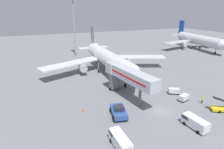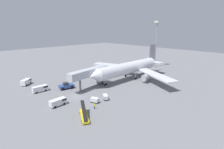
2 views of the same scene
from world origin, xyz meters
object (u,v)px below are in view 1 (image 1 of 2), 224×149
object	(u,v)px
pushback_tug	(119,111)
baggage_cart_rear_left	(184,98)
baggage_cart_mid_left	(174,91)
ground_crew_worker_foreground	(202,100)
service_van_rear_right	(120,140)
airplane_background	(198,40)
jet_bridge	(127,75)
service_van_outer_left	(195,122)
airplane_at_gate	(107,58)
safety_cone_alpha	(83,109)
apron_light_mast	(74,16)

from	to	relation	value
pushback_tug	baggage_cart_rear_left	size ratio (longest dim) A/B	2.06
baggage_cart_mid_left	ground_crew_worker_foreground	world-z (taller)	ground_crew_worker_foreground
service_van_rear_right	airplane_background	size ratio (longest dim) A/B	0.12
jet_bridge	service_van_outer_left	xyz separation A→B (m)	(5.64, -16.55, -4.58)
airplane_background	service_van_outer_left	bearing A→B (deg)	-137.21
pushback_tug	service_van_outer_left	distance (m)	14.54
airplane_at_gate	airplane_background	bearing A→B (deg)	16.57
jet_bridge	safety_cone_alpha	world-z (taller)	jet_bridge
baggage_cart_mid_left	apron_light_mast	xyz separation A→B (m)	(-13.82, 52.20, 17.29)
ground_crew_worker_foreground	apron_light_mast	xyz separation A→B (m)	(-16.40, 58.90, 17.19)
jet_bridge	service_van_outer_left	size ratio (longest dim) A/B	3.53
safety_cone_alpha	airplane_background	size ratio (longest dim) A/B	0.02
jet_bridge	airplane_background	world-z (taller)	airplane_background
airplane_at_gate	safety_cone_alpha	distance (m)	27.38
baggage_cart_mid_left	airplane_background	bearing A→B (deg)	38.49
baggage_cart_rear_left	ground_crew_worker_foreground	distance (m)	4.09
jet_bridge	ground_crew_worker_foreground	size ratio (longest dim) A/B	9.85
baggage_cart_mid_left	pushback_tug	bearing A→B (deg)	-167.78
pushback_tug	safety_cone_alpha	xyz separation A→B (m)	(-6.20, 4.99, -0.81)
pushback_tug	baggage_cart_mid_left	distance (m)	18.33
service_van_outer_left	airplane_at_gate	bearing A→B (deg)	94.06
baggage_cart_mid_left	safety_cone_alpha	size ratio (longest dim) A/B	4.48
airplane_at_gate	safety_cone_alpha	xyz separation A→B (m)	(-14.84, -22.50, -4.81)
jet_bridge	safety_cone_alpha	xyz separation A→B (m)	(-11.81, -2.35, -5.44)
service_van_rear_right	ground_crew_worker_foreground	world-z (taller)	service_van_rear_right
jet_bridge	baggage_cart_rear_left	distance (m)	14.80
baggage_cart_rear_left	apron_light_mast	world-z (taller)	apron_light_mast
airplane_background	service_van_rear_right	bearing A→B (deg)	-143.95
airplane_background	airplane_at_gate	bearing A→B (deg)	-163.43
pushback_tug	baggage_cart_rear_left	xyz separation A→B (m)	(17.39, -0.16, -0.27)
airplane_at_gate	baggage_cart_mid_left	world-z (taller)	airplane_at_gate
service_van_outer_left	airplane_background	distance (m)	81.38
ground_crew_worker_foreground	jet_bridge	bearing A→B (deg)	145.67
baggage_cart_rear_left	apron_light_mast	bearing A→B (deg)	103.31
airplane_at_gate	jet_bridge	world-z (taller)	airplane_at_gate
airplane_at_gate	baggage_cart_rear_left	xyz separation A→B (m)	(8.74, -27.65, -4.27)
ground_crew_worker_foreground	baggage_cart_mid_left	bearing A→B (deg)	111.06
pushback_tug	airplane_background	bearing A→B (deg)	32.98
service_van_outer_left	service_van_rear_right	bearing A→B (deg)	176.75
jet_bridge	airplane_background	bearing A→B (deg)	30.64
service_van_outer_left	ground_crew_worker_foreground	size ratio (longest dim) A/B	2.79
apron_light_mast	airplane_background	bearing A→B (deg)	-8.57
apron_light_mast	jet_bridge	bearing A→B (deg)	-88.21
safety_cone_alpha	baggage_cart_mid_left	bearing A→B (deg)	-2.64
jet_bridge	apron_light_mast	world-z (taller)	apron_light_mast
ground_crew_worker_foreground	airplane_at_gate	bearing A→B (deg)	111.34
jet_bridge	airplane_background	distance (m)	75.88
service_van_outer_left	safety_cone_alpha	bearing A→B (deg)	140.87
baggage_cart_rear_left	airplane_background	distance (m)	70.81
baggage_cart_mid_left	apron_light_mast	size ratio (longest dim) A/B	0.12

